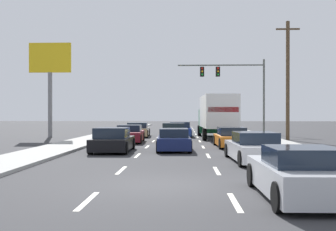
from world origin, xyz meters
The scene contains 17 objects.
ground_plane centered at (0.00, 25.00, 0.00)m, with size 140.00×140.00×0.00m, color #333335.
sidewalk_right centered at (6.55, 20.00, 0.07)m, with size 2.60×80.00×0.14m, color #9E9E99.
sidewalk_left centered at (-6.55, 20.00, 0.07)m, with size 2.60×80.00×0.14m, color #9E9E99.
lane_markings centered at (0.00, 20.36, 0.00)m, with size 3.54×57.00×0.01m.
car_tan centered at (-3.51, 23.47, 0.57)m, with size 2.14×4.53×1.23m.
car_maroon centered at (-3.26, 16.44, 0.56)m, with size 2.00×4.20×1.23m.
car_black centered at (-3.24, 9.67, 0.59)m, with size 1.99×4.06×1.29m.
car_blue centered at (0.19, 23.67, 0.59)m, with size 2.04×4.66×1.30m.
car_yellow centered at (-0.21, 17.55, 0.60)m, with size 1.97×4.48×1.35m.
car_navy centered at (-0.02, 10.55, 0.56)m, with size 1.96×4.07×1.21m.
box_truck centered at (3.17, 21.11, 1.98)m, with size 2.76×9.50×3.42m.
car_orange centered at (3.40, 12.86, 0.55)m, with size 1.96×4.11×1.21m.
car_white centered at (3.52, 5.62, 0.57)m, with size 2.14×4.65×1.25m.
car_silver centered at (3.29, -1.66, 0.57)m, with size 1.92×4.07×1.25m.
traffic_signal_mast centered at (5.01, 28.52, 5.53)m, with size 8.64×0.69×7.42m.
utility_pole_mid centered at (8.46, 19.44, 4.68)m, with size 1.80×0.28×9.08m.
roadside_billboard centered at (-10.99, 22.55, 5.70)m, with size 3.63×0.36×8.12m.
Camera 1 is at (0.54, -11.28, 2.03)m, focal length 42.60 mm.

